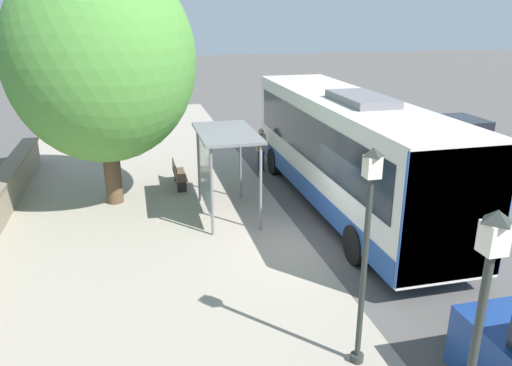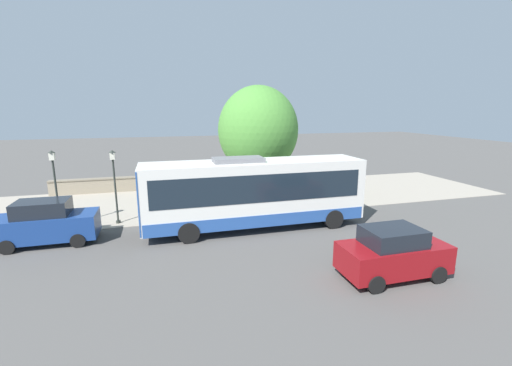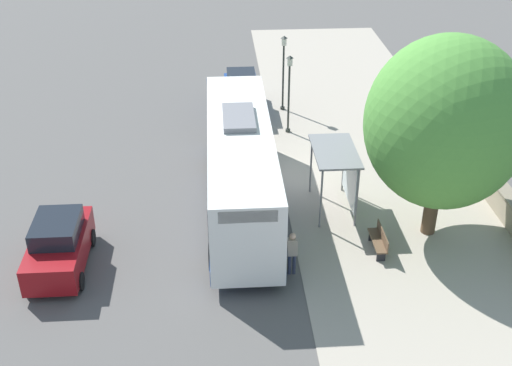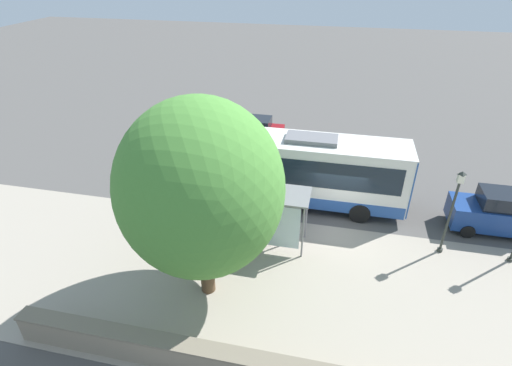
{
  "view_description": "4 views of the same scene",
  "coord_description": "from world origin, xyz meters",
  "px_view_note": "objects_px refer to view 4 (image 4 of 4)",
  "views": [
    {
      "loc": [
        -4.36,
        -11.41,
        6.03
      ],
      "look_at": [
        -0.87,
        2.77,
        0.94
      ],
      "focal_mm": 35.0,
      "sensor_mm": 36.0,
      "label": 1
    },
    {
      "loc": [
        18.34,
        -2.17,
        6.16
      ],
      "look_at": [
        -1.42,
        3.39,
        1.65
      ],
      "focal_mm": 24.0,
      "sensor_mm": 36.0,
      "label": 2
    },
    {
      "loc": [
        2.77,
        24.53,
        14.05
      ],
      "look_at": [
        1.39,
        4.11,
        2.15
      ],
      "focal_mm": 45.0,
      "sensor_mm": 36.0,
      "label": 3
    },
    {
      "loc": [
        -15.91,
        0.34,
        11.45
      ],
      "look_at": [
        1.78,
        4.26,
        0.91
      ],
      "focal_mm": 28.0,
      "sensor_mm": 36.0,
      "label": 4
    }
  ],
  "objects_px": {
    "pedestrian": "(201,190)",
    "street_lamp_near": "(453,206)",
    "bus": "(293,168)",
    "bench": "(200,242)",
    "shade_tree": "(201,189)",
    "parked_car_behind_bus": "(500,213)",
    "bus_shelter": "(274,204)",
    "parked_car_far_lane": "(254,132)"
  },
  "relations": [
    {
      "from": "pedestrian",
      "to": "street_lamp_near",
      "type": "distance_m",
      "value": 11.55
    },
    {
      "from": "bus",
      "to": "bench",
      "type": "relative_size",
      "value": 7.07
    },
    {
      "from": "street_lamp_near",
      "to": "parked_car_behind_bus",
      "type": "relative_size",
      "value": 0.94
    },
    {
      "from": "bus",
      "to": "shade_tree",
      "type": "height_order",
      "value": "shade_tree"
    },
    {
      "from": "pedestrian",
      "to": "parked_car_far_lane",
      "type": "distance_m",
      "value": 8.14
    },
    {
      "from": "bus_shelter",
      "to": "bench",
      "type": "xyz_separation_m",
      "value": [
        -1.07,
        3.03,
        -1.71
      ]
    },
    {
      "from": "shade_tree",
      "to": "pedestrian",
      "type": "bearing_deg",
      "value": 21.71
    },
    {
      "from": "parked_car_far_lane",
      "to": "bus_shelter",
      "type": "bearing_deg",
      "value": -162.81
    },
    {
      "from": "parked_car_far_lane",
      "to": "pedestrian",
      "type": "bearing_deg",
      "value": 173.34
    },
    {
      "from": "bus_shelter",
      "to": "parked_car_behind_bus",
      "type": "xyz_separation_m",
      "value": [
        3.33,
        -10.05,
        -1.19
      ]
    },
    {
      "from": "pedestrian",
      "to": "bus_shelter",
      "type": "bearing_deg",
      "value": -118.71
    },
    {
      "from": "bus",
      "to": "bus_shelter",
      "type": "relative_size",
      "value": 3.77
    },
    {
      "from": "street_lamp_near",
      "to": "pedestrian",
      "type": "bearing_deg",
      "value": 84.32
    },
    {
      "from": "street_lamp_near",
      "to": "parked_car_behind_bus",
      "type": "bearing_deg",
      "value": -51.78
    },
    {
      "from": "parked_car_behind_bus",
      "to": "pedestrian",
      "type": "bearing_deg",
      "value": 94.28
    },
    {
      "from": "bus",
      "to": "street_lamp_near",
      "type": "distance_m",
      "value": 7.49
    },
    {
      "from": "street_lamp_near",
      "to": "bench",
      "type": "bearing_deg",
      "value": 102.09
    },
    {
      "from": "bus",
      "to": "street_lamp_near",
      "type": "height_order",
      "value": "street_lamp_near"
    },
    {
      "from": "shade_tree",
      "to": "street_lamp_near",
      "type": "bearing_deg",
      "value": -64.51
    },
    {
      "from": "bench",
      "to": "parked_car_behind_bus",
      "type": "distance_m",
      "value": 13.81
    },
    {
      "from": "bus_shelter",
      "to": "street_lamp_near",
      "type": "xyz_separation_m",
      "value": [
        1.14,
        -7.26,
        0.21
      ]
    },
    {
      "from": "bench",
      "to": "shade_tree",
      "type": "bearing_deg",
      "value": -153.74
    },
    {
      "from": "bus",
      "to": "parked_car_behind_bus",
      "type": "height_order",
      "value": "bus"
    },
    {
      "from": "bus_shelter",
      "to": "parked_car_behind_bus",
      "type": "relative_size",
      "value": 0.7
    },
    {
      "from": "bus",
      "to": "street_lamp_near",
      "type": "bearing_deg",
      "value": -111.25
    },
    {
      "from": "bus_shelter",
      "to": "pedestrian",
      "type": "distance_m",
      "value": 4.88
    },
    {
      "from": "bus_shelter",
      "to": "street_lamp_near",
      "type": "bearing_deg",
      "value": -81.1
    },
    {
      "from": "bench",
      "to": "street_lamp_near",
      "type": "distance_m",
      "value": 10.69
    },
    {
      "from": "bus",
      "to": "pedestrian",
      "type": "relative_size",
      "value": 6.64
    },
    {
      "from": "bus_shelter",
      "to": "bench",
      "type": "bearing_deg",
      "value": 109.41
    },
    {
      "from": "bus_shelter",
      "to": "parked_car_far_lane",
      "type": "relative_size",
      "value": 0.76
    },
    {
      "from": "parked_car_behind_bus",
      "to": "shade_tree",
      "type": "bearing_deg",
      "value": 118.77
    },
    {
      "from": "pedestrian",
      "to": "parked_car_behind_bus",
      "type": "xyz_separation_m",
      "value": [
        1.06,
        -14.2,
        -0.0
      ]
    },
    {
      "from": "parked_car_behind_bus",
      "to": "parked_car_far_lane",
      "type": "xyz_separation_m",
      "value": [
        7.03,
        13.26,
        -0.06
      ]
    },
    {
      "from": "pedestrian",
      "to": "shade_tree",
      "type": "relative_size",
      "value": 0.22
    },
    {
      "from": "bus",
      "to": "bus_shelter",
      "type": "height_order",
      "value": "bus"
    },
    {
      "from": "bus",
      "to": "bench",
      "type": "xyz_separation_m",
      "value": [
        -4.91,
        3.32,
        -1.47
      ]
    },
    {
      "from": "bus",
      "to": "parked_car_behind_bus",
      "type": "relative_size",
      "value": 2.64
    },
    {
      "from": "bus",
      "to": "bench",
      "type": "bearing_deg",
      "value": 145.94
    },
    {
      "from": "parked_car_behind_bus",
      "to": "parked_car_far_lane",
      "type": "bearing_deg",
      "value": 62.08
    },
    {
      "from": "parked_car_behind_bus",
      "to": "street_lamp_near",
      "type": "bearing_deg",
      "value": 128.22
    },
    {
      "from": "bus_shelter",
      "to": "street_lamp_near",
      "type": "height_order",
      "value": "street_lamp_near"
    }
  ]
}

